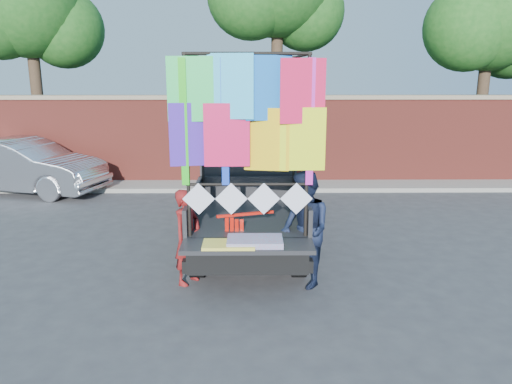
{
  "coord_description": "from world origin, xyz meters",
  "views": [
    {
      "loc": [
        0.21,
        -7.74,
        3.33
      ],
      "look_at": [
        0.28,
        -0.06,
        1.44
      ],
      "focal_mm": 35.0,
      "sensor_mm": 36.0,
      "label": 1
    }
  ],
  "objects_px": {
    "sedan": "(24,166)",
    "man": "(304,230)",
    "pickup_truck": "(249,191)",
    "woman": "(187,237)"
  },
  "relations": [
    {
      "from": "sedan",
      "to": "woman",
      "type": "xyz_separation_m",
      "value": [
        5.26,
        -6.09,
        0.02
      ]
    },
    {
      "from": "sedan",
      "to": "man",
      "type": "xyz_separation_m",
      "value": [
        7.09,
        -6.19,
        0.17
      ]
    },
    {
      "from": "sedan",
      "to": "man",
      "type": "relative_size",
      "value": 2.48
    },
    {
      "from": "pickup_truck",
      "to": "woman",
      "type": "relative_size",
      "value": 3.71
    },
    {
      "from": "woman",
      "to": "sedan",
      "type": "bearing_deg",
      "value": 69.66
    },
    {
      "from": "pickup_truck",
      "to": "man",
      "type": "distance_m",
      "value": 2.73
    },
    {
      "from": "woman",
      "to": "man",
      "type": "bearing_deg",
      "value": -64.32
    },
    {
      "from": "pickup_truck",
      "to": "sedan",
      "type": "height_order",
      "value": "pickup_truck"
    },
    {
      "from": "woman",
      "to": "man",
      "type": "xyz_separation_m",
      "value": [
        1.83,
        -0.1,
        0.15
      ]
    },
    {
      "from": "pickup_truck",
      "to": "sedan",
      "type": "relative_size",
      "value": 1.25
    }
  ]
}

